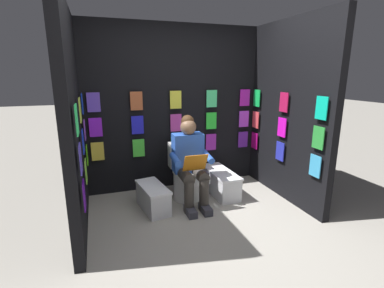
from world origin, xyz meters
TOP-DOWN VIEW (x-y plane):
  - ground_plane at (0.00, 0.00)m, footprint 30.00×30.00m
  - display_wall_back at (0.00, -1.75)m, footprint 2.72×0.14m
  - display_wall_left at (-1.36, -0.85)m, footprint 0.14×1.70m
  - display_wall_right at (1.36, -0.85)m, footprint 0.14×1.70m
  - toilet at (-0.01, -1.24)m, footprint 0.41×0.56m
  - person_reading at (-0.01, -1.02)m, footprint 0.53×0.69m
  - comic_longbox_near at (-0.53, -1.18)m, footprint 0.33×0.81m
  - comic_longbox_far at (0.51, -0.99)m, footprint 0.38×0.67m

SIDE VIEW (x-z plane):
  - ground_plane at x=0.00m, z-range 0.00..0.00m
  - comic_longbox_far at x=0.51m, z-range 0.00..0.33m
  - comic_longbox_near at x=-0.53m, z-range 0.00..0.35m
  - toilet at x=-0.01m, z-range -0.06..0.71m
  - person_reading at x=-0.01m, z-range 0.00..1.20m
  - display_wall_back at x=0.00m, z-range 0.00..2.42m
  - display_wall_left at x=-1.36m, z-range 0.00..2.42m
  - display_wall_right at x=1.36m, z-range 0.00..2.42m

